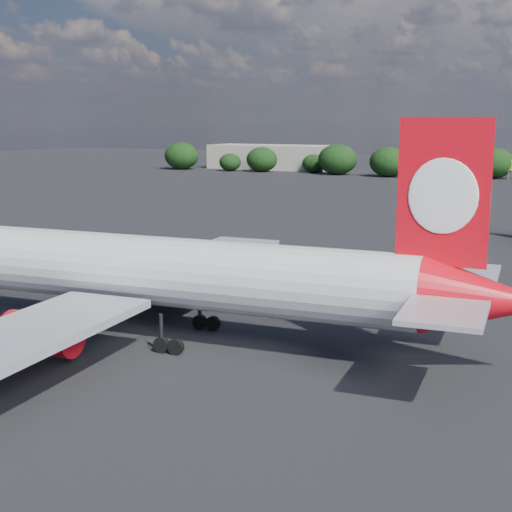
% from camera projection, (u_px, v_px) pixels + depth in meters
% --- Properties ---
extents(ground, '(500.00, 500.00, 0.00)m').
position_uv_depth(ground, '(304.00, 244.00, 96.29)').
color(ground, black).
rests_on(ground, ground).
extents(qantas_airliner, '(51.30, 48.79, 16.74)m').
position_uv_depth(qantas_airliner, '(177.00, 275.00, 53.56)').
color(qantas_airliner, silver).
rests_on(qantas_airliner, ground).
extents(terminal_building, '(42.00, 16.00, 8.00)m').
position_uv_depth(terminal_building, '(273.00, 157.00, 240.01)').
color(terminal_building, gray).
rests_on(terminal_building, ground).
extents(highway_sign, '(6.00, 0.30, 4.50)m').
position_uv_depth(highway_sign, '(397.00, 166.00, 205.92)').
color(highway_sign, '#13601D').
rests_on(highway_sign, ground).
extents(billboard_yellow, '(5.00, 0.30, 5.50)m').
position_uv_depth(billboard_yellow, '(509.00, 166.00, 198.24)').
color(billboard_yellow, yellow).
rests_on(billboard_yellow, ground).
extents(horizon_treeline, '(207.16, 17.09, 9.34)m').
position_uv_depth(horizon_treeline, '(456.00, 164.00, 201.39)').
color(horizon_treeline, black).
rests_on(horizon_treeline, ground).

